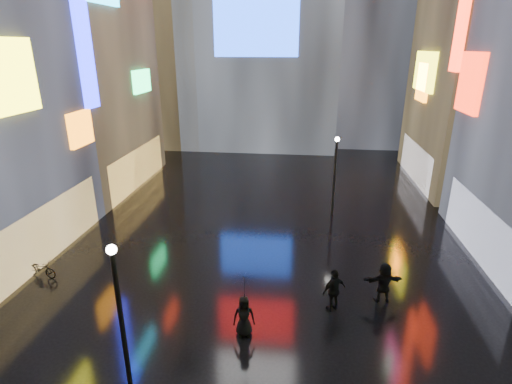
% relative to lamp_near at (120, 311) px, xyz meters
% --- Properties ---
extents(ground, '(140.00, 140.00, 0.00)m').
position_rel_lamp_near_xyz_m(ground, '(3.51, 13.36, -2.94)').
color(ground, black).
rests_on(ground, ground).
extents(building_left_far, '(10.28, 12.00, 22.00)m').
position_rel_lamp_near_xyz_m(building_left_far, '(-12.47, 19.36, 8.04)').
color(building_left_far, black).
rests_on(building_left_far, ground).
extents(tower_flank_left, '(10.00, 10.00, 26.00)m').
position_rel_lamp_near_xyz_m(tower_flank_left, '(-10.49, 35.36, 10.06)').
color(tower_flank_left, black).
rests_on(tower_flank_left, ground).
extents(lamp_near, '(0.30, 0.30, 5.20)m').
position_rel_lamp_near_xyz_m(lamp_near, '(0.00, 0.00, 0.00)').
color(lamp_near, black).
rests_on(lamp_near, ground).
extents(lamp_far, '(0.30, 0.30, 5.20)m').
position_rel_lamp_near_xyz_m(lamp_far, '(7.41, 15.26, 0.00)').
color(lamp_far, black).
rests_on(lamp_far, ground).
extents(pedestrian_3, '(1.20, 1.02, 1.92)m').
position_rel_lamp_near_xyz_m(pedestrian_3, '(6.84, 4.90, -1.98)').
color(pedestrian_3, black).
rests_on(pedestrian_3, ground).
extents(pedestrian_4, '(0.91, 0.67, 1.69)m').
position_rel_lamp_near_xyz_m(pedestrian_4, '(3.34, 2.92, -2.10)').
color(pedestrian_4, black).
rests_on(pedestrian_4, ground).
extents(pedestrian_5, '(1.78, 0.84, 1.84)m').
position_rel_lamp_near_xyz_m(pedestrian_5, '(9.02, 5.80, -2.02)').
color(pedestrian_5, black).
rests_on(pedestrian_5, ground).
extents(umbrella_2, '(1.34, 1.33, 0.95)m').
position_rel_lamp_near_xyz_m(umbrella_2, '(3.34, 2.92, -0.78)').
color(umbrella_2, black).
rests_on(umbrella_2, pedestrian_4).
extents(bicycle, '(1.77, 0.86, 0.89)m').
position_rel_lamp_near_xyz_m(bicycle, '(-6.99, 5.83, -2.50)').
color(bicycle, black).
rests_on(bicycle, ground).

